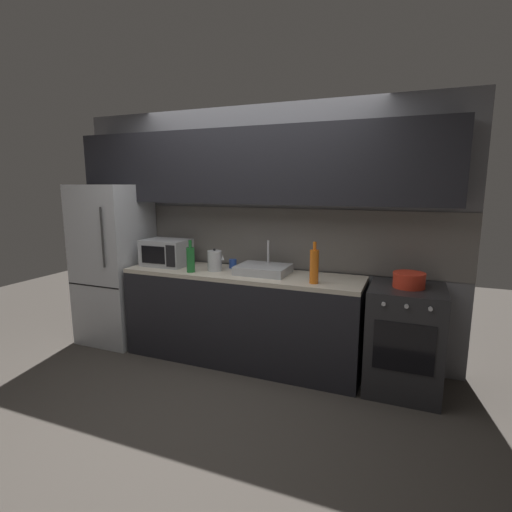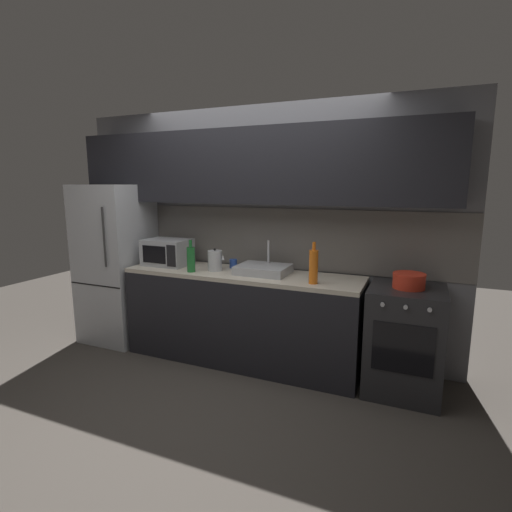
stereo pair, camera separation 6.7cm
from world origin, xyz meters
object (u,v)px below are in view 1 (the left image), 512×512
object	(u,v)px
wine_bottle_orange	(314,266)
wine_bottle_green	(191,259)
kettle	(215,261)
microwave	(166,252)
cooking_pot	(409,280)
refrigerator	(115,264)
mug_blue	(233,264)
oven_range	(404,339)

from	to	relation	value
wine_bottle_orange	wine_bottle_green	xyz separation A→B (m)	(-1.20, -0.02, -0.02)
kettle	wine_bottle_green	world-z (taller)	wine_bottle_green
microwave	cooking_pot	size ratio (longest dim) A/B	1.79
refrigerator	wine_bottle_green	world-z (taller)	refrigerator
refrigerator	mug_blue	bearing A→B (deg)	6.02
refrigerator	oven_range	bearing A→B (deg)	-0.02
microwave	kettle	bearing A→B (deg)	-5.16
refrigerator	cooking_pot	world-z (taller)	refrigerator
kettle	wine_bottle_orange	world-z (taller)	wine_bottle_orange
mug_blue	cooking_pot	world-z (taller)	cooking_pot
oven_range	wine_bottle_orange	size ratio (longest dim) A/B	2.52
oven_range	cooking_pot	xyz separation A→B (m)	(0.00, 0.00, 0.51)
oven_range	microwave	xyz separation A→B (m)	(-2.36, 0.02, 0.58)
refrigerator	microwave	bearing A→B (deg)	1.55
cooking_pot	wine_bottle_green	bearing A→B (deg)	-174.96
wine_bottle_orange	mug_blue	size ratio (longest dim) A/B	4.02
wine_bottle_green	wine_bottle_orange	bearing A→B (deg)	0.77
refrigerator	oven_range	world-z (taller)	refrigerator
oven_range	microwave	distance (m)	2.43
kettle	microwave	bearing A→B (deg)	174.84
microwave	kettle	xyz separation A→B (m)	(0.59, -0.05, -0.04)
wine_bottle_green	mug_blue	bearing A→B (deg)	47.11
microwave	cooking_pot	world-z (taller)	microwave
kettle	wine_bottle_green	xyz separation A→B (m)	(-0.19, -0.14, 0.03)
microwave	wine_bottle_orange	xyz separation A→B (m)	(1.61, -0.17, 0.01)
kettle	mug_blue	bearing A→B (deg)	58.96
wine_bottle_orange	oven_range	bearing A→B (deg)	11.67
oven_range	kettle	bearing A→B (deg)	-178.90
cooking_pot	refrigerator	bearing A→B (deg)	-180.00
oven_range	wine_bottle_orange	bearing A→B (deg)	-168.33
wine_bottle_orange	cooking_pot	distance (m)	0.78
wine_bottle_orange	mug_blue	distance (m)	0.96
microwave	mug_blue	xyz separation A→B (m)	(0.70, 0.13, -0.09)
oven_range	wine_bottle_green	xyz separation A→B (m)	(-1.95, -0.17, 0.58)
microwave	cooking_pot	distance (m)	2.37
refrigerator	kettle	distance (m)	1.28
oven_range	kettle	world-z (taller)	kettle
refrigerator	microwave	size ratio (longest dim) A/B	3.76
refrigerator	kettle	world-z (taller)	refrigerator
microwave	kettle	world-z (taller)	microwave
kettle	cooking_pot	size ratio (longest dim) A/B	0.86
wine_bottle_orange	wine_bottle_green	bearing A→B (deg)	-179.23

